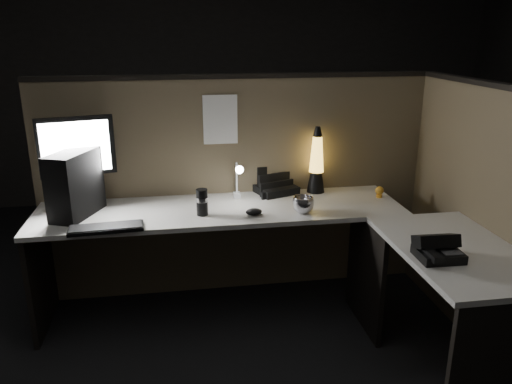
{
  "coord_description": "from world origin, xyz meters",
  "views": [
    {
      "loc": [
        -0.4,
        -2.36,
        1.8
      ],
      "look_at": [
        0.04,
        0.35,
        0.91
      ],
      "focal_mm": 35.0,
      "sensor_mm": 36.0,
      "label": 1
    }
  ],
  "objects": [
    {
      "name": "floor",
      "position": [
        0.0,
        0.0,
        0.0
      ],
      "size": [
        6.0,
        6.0,
        0.0
      ],
      "primitive_type": "plane",
      "color": "black",
      "rests_on": "ground"
    },
    {
      "name": "room_shell",
      "position": [
        0.0,
        0.0,
        1.62
      ],
      "size": [
        6.0,
        6.0,
        6.0
      ],
      "color": "silver",
      "rests_on": "ground"
    },
    {
      "name": "partition_back",
      "position": [
        0.0,
        0.93,
        0.75
      ],
      "size": [
        2.66,
        0.06,
        1.5
      ],
      "primitive_type": "cube",
      "color": "brown",
      "rests_on": "ground"
    },
    {
      "name": "partition_right",
      "position": [
        1.33,
        0.1,
        0.75
      ],
      "size": [
        0.06,
        1.66,
        1.5
      ],
      "primitive_type": "cube",
      "color": "brown",
      "rests_on": "ground"
    },
    {
      "name": "desk",
      "position": [
        0.18,
        0.25,
        0.58
      ],
      "size": [
        2.6,
        1.6,
        0.73
      ],
      "color": "beige",
      "rests_on": "ground"
    },
    {
      "name": "pc_tower",
      "position": [
        -1.02,
        0.62,
        0.93
      ],
      "size": [
        0.3,
        0.41,
        0.39
      ],
      "primitive_type": "cube",
      "rotation": [
        0.0,
        0.0,
        -0.39
      ],
      "color": "black",
      "rests_on": "desk"
    },
    {
      "name": "monitor",
      "position": [
        -1.01,
        0.74,
        1.08
      ],
      "size": [
        0.45,
        0.19,
        0.58
      ],
      "rotation": [
        0.0,
        0.0,
        0.25
      ],
      "color": "black",
      "rests_on": "desk"
    },
    {
      "name": "keyboard",
      "position": [
        -0.82,
        0.34,
        0.74
      ],
      "size": [
        0.42,
        0.17,
        0.02
      ],
      "primitive_type": "cube",
      "rotation": [
        0.0,
        0.0,
        0.07
      ],
      "color": "black",
      "rests_on": "desk"
    },
    {
      "name": "mouse",
      "position": [
        0.04,
        0.44,
        0.75
      ],
      "size": [
        0.1,
        0.08,
        0.04
      ],
      "primitive_type": "ellipsoid",
      "rotation": [
        0.0,
        0.0,
        0.05
      ],
      "color": "black",
      "rests_on": "desk"
    },
    {
      "name": "clip_lamp",
      "position": [
        -0.02,
        0.71,
        0.88
      ],
      "size": [
        0.05,
        0.2,
        0.26
      ],
      "color": "silver",
      "rests_on": "desk"
    },
    {
      "name": "organizer",
      "position": [
        0.25,
        0.86,
        0.77
      ],
      "size": [
        0.32,
        0.3,
        0.19
      ],
      "rotation": [
        0.0,
        0.0,
        0.34
      ],
      "color": "black",
      "rests_on": "desk"
    },
    {
      "name": "lava_lamp",
      "position": [
        0.53,
        0.83,
        0.92
      ],
      "size": [
        0.12,
        0.12,
        0.46
      ],
      "color": "black",
      "rests_on": "desk"
    },
    {
      "name": "travel_mug",
      "position": [
        -0.27,
        0.5,
        0.81
      ],
      "size": [
        0.07,
        0.07,
        0.16
      ],
      "primitive_type": "cylinder",
      "color": "black",
      "rests_on": "desk"
    },
    {
      "name": "steel_mug",
      "position": [
        0.34,
        0.43,
        0.78
      ],
      "size": [
        0.16,
        0.16,
        0.1
      ],
      "primitive_type": "imported",
      "rotation": [
        0.0,
        0.0,
        0.31
      ],
      "color": "#B3B2BA",
      "rests_on": "desk"
    },
    {
      "name": "figurine",
      "position": [
        0.92,
        0.64,
        0.78
      ],
      "size": [
        0.06,
        0.06,
        0.06
      ],
      "primitive_type": "sphere",
      "color": "orange",
      "rests_on": "desk"
    },
    {
      "name": "pinned_paper",
      "position": [
        -0.11,
        0.9,
        1.24
      ],
      "size": [
        0.23,
        0.0,
        0.32
      ],
      "primitive_type": "cube",
      "color": "white",
      "rests_on": "partition_back"
    },
    {
      "name": "desk_phone",
      "position": [
        0.83,
        -0.29,
        0.78
      ],
      "size": [
        0.21,
        0.22,
        0.13
      ],
      "rotation": [
        0.0,
        0.0,
        -0.03
      ],
      "color": "black",
      "rests_on": "desk"
    }
  ]
}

